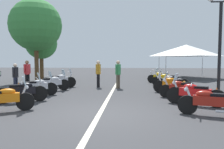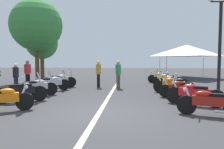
% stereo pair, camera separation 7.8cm
% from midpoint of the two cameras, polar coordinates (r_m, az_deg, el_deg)
% --- Properties ---
extents(ground_plane, '(80.00, 80.00, 0.00)m').
position_cam_midpoint_polar(ground_plane, '(7.24, -3.63, -10.25)').
color(ground_plane, '#38383A').
extents(lane_centre_stripe, '(15.93, 0.16, 0.01)m').
position_cam_midpoint_polar(lane_centre_stripe, '(11.13, -0.64, -5.23)').
color(lane_centre_stripe, beige).
rests_on(lane_centre_stripe, ground_plane).
extents(motorcycle_left_row_0, '(1.14, 1.92, 1.20)m').
position_cam_midpoint_polar(motorcycle_left_row_0, '(8.27, -26.82, -5.63)').
color(motorcycle_left_row_0, black).
rests_on(motorcycle_left_row_0, ground_plane).
extents(motorcycle_left_row_1, '(1.15, 1.88, 1.22)m').
position_cam_midpoint_polar(motorcycle_left_row_1, '(9.80, -22.50, -4.00)').
color(motorcycle_left_row_1, black).
rests_on(motorcycle_left_row_1, ground_plane).
extents(motorcycle_left_row_2, '(1.30, 1.80, 1.21)m').
position_cam_midpoint_polar(motorcycle_left_row_2, '(11.14, -19.27, -3.04)').
color(motorcycle_left_row_2, black).
rests_on(motorcycle_left_row_2, ground_plane).
extents(motorcycle_left_row_3, '(1.34, 1.72, 1.21)m').
position_cam_midpoint_polar(motorcycle_left_row_3, '(12.69, -15.45, -2.13)').
color(motorcycle_left_row_3, black).
rests_on(motorcycle_left_row_3, ground_plane).
extents(motorcycle_left_row_4, '(1.09, 2.03, 1.22)m').
position_cam_midpoint_polar(motorcycle_left_row_4, '(14.14, -13.76, -1.46)').
color(motorcycle_left_row_4, black).
rests_on(motorcycle_left_row_4, ground_plane).
extents(motorcycle_right_row_0, '(0.89, 1.93, 0.99)m').
position_cam_midpoint_polar(motorcycle_right_row_0, '(7.52, 23.82, -6.54)').
color(motorcycle_right_row_0, black).
rests_on(motorcycle_right_row_0, ground_plane).
extents(motorcycle_right_row_1, '(1.14, 2.03, 1.23)m').
position_cam_midpoint_polar(motorcycle_right_row_1, '(9.03, 20.36, -4.57)').
color(motorcycle_right_row_1, black).
rests_on(motorcycle_right_row_1, ground_plane).
extents(motorcycle_right_row_2, '(0.89, 1.96, 1.19)m').
position_cam_midpoint_polar(motorcycle_right_row_2, '(10.44, 17.22, -3.49)').
color(motorcycle_right_row_2, black).
rests_on(motorcycle_right_row_2, ground_plane).
extents(motorcycle_right_row_3, '(0.95, 2.06, 1.21)m').
position_cam_midpoint_polar(motorcycle_right_row_3, '(11.93, 15.40, -2.50)').
color(motorcycle_right_row_3, black).
rests_on(motorcycle_right_row_3, ground_plane).
extents(motorcycle_right_row_4, '(0.88, 1.98, 1.21)m').
position_cam_midpoint_polar(motorcycle_right_row_4, '(13.56, 14.99, -1.74)').
color(motorcycle_right_row_4, black).
rests_on(motorcycle_right_row_4, ground_plane).
extents(motorcycle_right_row_5, '(1.04, 2.00, 1.19)m').
position_cam_midpoint_polar(motorcycle_right_row_5, '(15.10, 13.88, -1.20)').
color(motorcycle_right_row_5, black).
rests_on(motorcycle_right_row_5, ground_plane).
extents(motorcycle_right_row_6, '(1.00, 2.06, 0.99)m').
position_cam_midpoint_polar(motorcycle_right_row_6, '(16.76, 12.55, -0.70)').
color(motorcycle_right_row_6, black).
rests_on(motorcycle_right_row_6, ground_plane).
extents(street_lamp_twin_globe, '(0.32, 1.22, 4.69)m').
position_cam_midpoint_polar(street_lamp_twin_globe, '(11.18, 26.16, 10.97)').
color(street_lamp_twin_globe, black).
rests_on(street_lamp_twin_globe, ground_plane).
extents(traffic_cone_0, '(0.36, 0.36, 0.61)m').
position_cam_midpoint_polar(traffic_cone_0, '(12.37, -23.23, -3.28)').
color(traffic_cone_0, orange).
rests_on(traffic_cone_0, ground_plane).
extents(traffic_cone_1, '(0.36, 0.36, 0.61)m').
position_cam_midpoint_polar(traffic_cone_1, '(10.25, 25.33, -4.76)').
color(traffic_cone_1, orange).
rests_on(traffic_cone_1, ground_plane).
extents(bystander_0, '(0.52, 0.32, 1.71)m').
position_cam_midpoint_polar(bystander_0, '(13.94, -3.76, 0.74)').
color(bystander_0, black).
rests_on(bystander_0, ground_plane).
extents(bystander_1, '(0.50, 0.32, 1.72)m').
position_cam_midpoint_polar(bystander_1, '(14.71, -21.31, 0.67)').
color(bystander_1, black).
rests_on(bystander_1, ground_plane).
extents(bystander_2, '(0.53, 0.32, 1.55)m').
position_cam_midpoint_polar(bystander_2, '(13.52, -23.95, -0.12)').
color(bystander_2, '#1E2338').
rests_on(bystander_2, ground_plane).
extents(bystander_3, '(0.47, 0.32, 1.71)m').
position_cam_midpoint_polar(bystander_3, '(13.44, 1.43, 0.62)').
color(bystander_3, brown).
rests_on(bystander_3, ground_plane).
extents(roadside_tree_0, '(2.62, 2.62, 4.44)m').
position_cam_midpoint_polar(roadside_tree_0, '(19.37, -18.04, 7.66)').
color(roadside_tree_0, brown).
rests_on(roadside_tree_0, ground_plane).
extents(roadside_tree_1, '(3.98, 3.98, 6.41)m').
position_cam_midpoint_polar(roadside_tree_1, '(18.28, -19.32, 11.99)').
color(roadside_tree_1, brown).
rests_on(roadside_tree_1, ground_plane).
extents(event_tent, '(5.05, 5.05, 3.20)m').
position_cam_midpoint_polar(event_tent, '(22.40, 18.63, 5.94)').
color(event_tent, white).
rests_on(event_tent, ground_plane).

